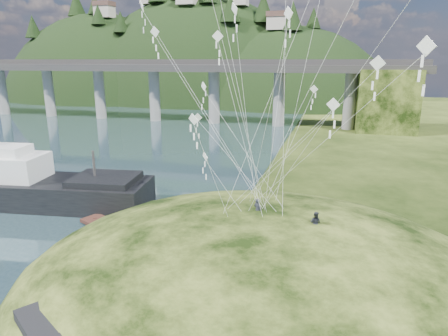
# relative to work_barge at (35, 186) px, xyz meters

# --- Properties ---
(ground) EXTENTS (320.00, 320.00, 0.00)m
(ground) POSITION_rel_work_barge_xyz_m (18.24, -11.29, -2.05)
(ground) COLOR black
(ground) RESTS_ON ground
(grass_hill) EXTENTS (36.00, 32.00, 13.00)m
(grass_hill) POSITION_rel_work_barge_xyz_m (26.24, -9.29, -3.55)
(grass_hill) COLOR black
(grass_hill) RESTS_ON ground
(bridge) EXTENTS (160.00, 11.00, 15.00)m
(bridge) POSITION_rel_work_barge_xyz_m (-8.22, 58.77, 7.66)
(bridge) COLOR #2D2B2B
(bridge) RESTS_ON ground
(far_ridge) EXTENTS (153.00, 70.00, 94.50)m
(far_ridge) POSITION_rel_work_barge_xyz_m (-25.34, 110.88, -9.49)
(far_ridge) COLOR black
(far_ridge) RESTS_ON ground
(work_barge) EXTENTS (24.01, 9.45, 8.18)m
(work_barge) POSITION_rel_work_barge_xyz_m (0.00, 0.00, 0.00)
(work_barge) COLOR black
(work_barge) RESTS_ON ground
(wooden_dock) EXTENTS (12.26, 6.78, 0.89)m
(wooden_dock) POSITION_rel_work_barge_xyz_m (13.90, -5.18, -1.66)
(wooden_dock) COLOR #341A15
(wooden_dock) RESTS_ON ground
(kite_flyers) EXTENTS (4.73, 1.75, 1.65)m
(kite_flyers) POSITION_rel_work_barge_xyz_m (27.89, -8.66, 3.64)
(kite_flyers) COLOR #242731
(kite_flyers) RESTS_ON ground
(kite_swarm) EXTENTS (20.26, 16.85, 20.09)m
(kite_swarm) POSITION_rel_work_barge_xyz_m (25.32, -7.34, 15.83)
(kite_swarm) COLOR white
(kite_swarm) RESTS_ON ground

